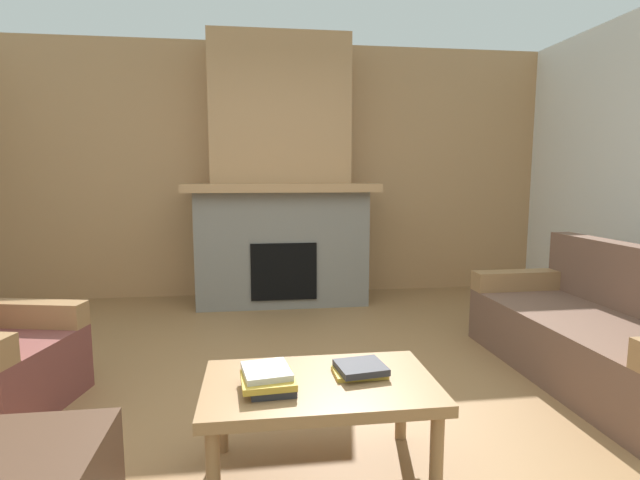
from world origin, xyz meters
TOP-DOWN VIEW (x-y plane):
  - ground at (0.00, 0.00)m, footprint 9.00×9.00m
  - wall_back_wood_panel at (0.00, 3.00)m, footprint 6.00×0.12m
  - fireplace at (0.00, 2.62)m, footprint 1.90×0.82m
  - couch at (1.95, 0.35)m, footprint 0.87×1.82m
  - coffee_table at (0.00, -0.43)m, footprint 1.00×0.60m
  - book_stack_near_edge at (-0.22, -0.48)m, footprint 0.23×0.26m
  - book_stack_center at (0.19, -0.38)m, footprint 0.24×0.22m

SIDE VIEW (x-z plane):
  - ground at x=0.00m, z-range 0.00..0.00m
  - couch at x=1.95m, z-range -0.14..0.71m
  - coffee_table at x=0.00m, z-range 0.16..0.59m
  - book_stack_center at x=0.19m, z-range 0.43..0.48m
  - book_stack_near_edge at x=-0.22m, z-range 0.43..0.51m
  - fireplace at x=0.00m, z-range -0.19..2.51m
  - wall_back_wood_panel at x=0.00m, z-range 0.00..2.70m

